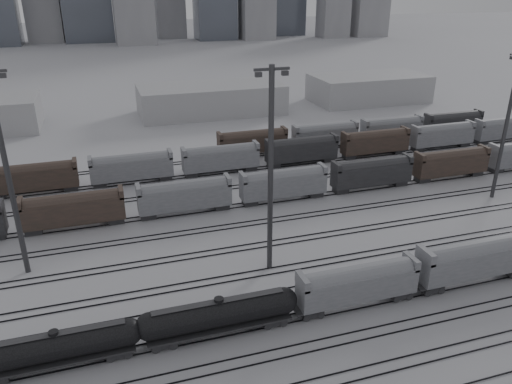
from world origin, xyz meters
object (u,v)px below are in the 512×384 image
object	(u,v)px
tank_car_a	(56,347)
light_mast_c	(271,168)
hopper_car_b	(477,257)
tank_car_b	(219,314)
hopper_car_a	(358,282)

from	to	relation	value
tank_car_a	light_mast_c	size ratio (longest dim) A/B	0.63
tank_car_a	hopper_car_b	size ratio (longest dim) A/B	1.04
tank_car_b	light_mast_c	size ratio (longest dim) A/B	0.66
tank_car_b	hopper_car_b	world-z (taller)	hopper_car_b
hopper_car_b	light_mast_c	world-z (taller)	light_mast_c
hopper_car_a	tank_car_a	bearing A→B (deg)	180.00
tank_car_b	hopper_car_b	distance (m)	32.79
hopper_car_a	tank_car_b	bearing A→B (deg)	180.00
hopper_car_b	light_mast_c	bearing A→B (deg)	154.73
light_mast_c	tank_car_b	bearing A→B (deg)	-130.76
hopper_car_b	hopper_car_a	bearing A→B (deg)	180.00
tank_car_b	hopper_car_a	xyz separation A→B (m)	(16.35, -0.00, 0.69)
tank_car_a	light_mast_c	world-z (taller)	light_mast_c
hopper_car_b	light_mast_c	xyz separation A→B (m)	(-23.29, 11.00, 10.51)
tank_car_b	hopper_car_a	world-z (taller)	hopper_car_a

